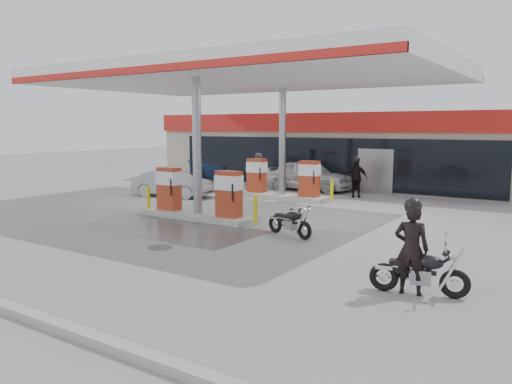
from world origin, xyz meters
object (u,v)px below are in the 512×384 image
(biker_walking, at_px, (356,178))
(pump_island_near, at_px, (198,199))
(parked_car_left, at_px, (224,170))
(attendant, at_px, (260,173))
(main_motorcycle, at_px, (421,273))
(parked_motorcycle, at_px, (290,223))
(hatchback_silver, at_px, (173,183))
(parked_car_right, at_px, (418,180))
(sedan_white, at_px, (309,175))
(pump_island_far, at_px, (282,183))
(biker_main, at_px, (411,249))

(biker_walking, bearing_deg, pump_island_near, -134.26)
(parked_car_left, bearing_deg, attendant, -131.75)
(pump_island_near, distance_m, main_motorcycle, 9.88)
(parked_motorcycle, relative_size, hatchback_silver, 0.46)
(parked_motorcycle, distance_m, biker_walking, 9.16)
(parked_motorcycle, distance_m, parked_car_left, 15.92)
(hatchback_silver, bearing_deg, parked_car_right, -58.35)
(parked_motorcycle, height_order, sedan_white, sedan_white)
(pump_island_near, bearing_deg, pump_island_far, 90.00)
(hatchback_silver, distance_m, parked_car_left, 7.33)
(attendant, relative_size, biker_walking, 1.09)
(sedan_white, relative_size, parked_car_left, 1.07)
(biker_main, relative_size, sedan_white, 0.40)
(hatchback_silver, bearing_deg, sedan_white, -48.54)
(pump_island_near, height_order, parked_motorcycle, pump_island_near)
(sedan_white, distance_m, parked_car_left, 6.69)
(parked_car_right, bearing_deg, main_motorcycle, -162.10)
(attendant, bearing_deg, sedan_white, -20.48)
(pump_island_far, distance_m, biker_main, 13.38)
(pump_island_far, relative_size, biker_main, 2.83)
(pump_island_far, xyz_separation_m, parked_motorcycle, (4.29, -6.81, -0.29))
(pump_island_near, relative_size, biker_walking, 2.83)
(biker_walking, bearing_deg, sedan_white, 135.49)
(main_motorcycle, bearing_deg, parked_car_right, 92.65)
(main_motorcycle, height_order, parked_car_left, parked_car_left)
(parked_motorcycle, height_order, attendant, attendant)
(parked_car_right, bearing_deg, biker_main, -162.76)
(hatchback_silver, xyz_separation_m, parked_car_right, (9.08, 8.40, -0.08))
(pump_island_near, height_order, parked_car_left, pump_island_near)
(pump_island_near, height_order, parked_car_right, pump_island_near)
(parked_car_left, bearing_deg, sedan_white, -107.73)
(parked_car_left, bearing_deg, parked_car_right, -88.71)
(pump_island_far, distance_m, hatchback_silver, 5.17)
(sedan_white, xyz_separation_m, parked_car_left, (-6.54, 1.37, -0.16))
(sedan_white, bearing_deg, parked_car_right, -59.99)
(pump_island_far, xyz_separation_m, sedan_white, (-0.29, 3.20, 0.07))
(biker_main, bearing_deg, pump_island_far, -58.38)
(parked_motorcycle, bearing_deg, hatchback_silver, 170.66)
(sedan_white, bearing_deg, attendant, 143.66)
(pump_island_near, distance_m, parked_motorcycle, 4.38)
(parked_motorcycle, relative_size, attendant, 0.90)
(attendant, distance_m, hatchback_silver, 4.35)
(sedan_white, bearing_deg, pump_island_far, -175.01)
(parked_motorcycle, relative_size, parked_car_right, 0.45)
(parked_car_left, distance_m, parked_car_right, 11.43)
(parked_motorcycle, bearing_deg, parked_car_right, 106.16)
(sedan_white, xyz_separation_m, parked_car_right, (4.79, 2.80, -0.23))
(attendant, xyz_separation_m, hatchback_silver, (-2.68, -3.40, -0.35))
(pump_island_far, relative_size, main_motorcycle, 2.71)
(pump_island_near, relative_size, main_motorcycle, 2.71)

